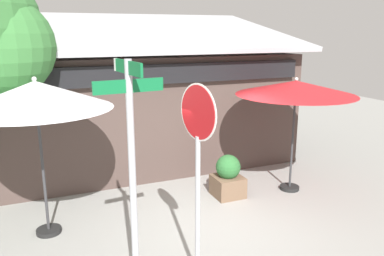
{
  "coord_description": "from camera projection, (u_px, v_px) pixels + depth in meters",
  "views": [
    {
      "loc": [
        -3.08,
        -6.04,
        3.55
      ],
      "look_at": [
        -0.05,
        1.2,
        1.6
      ],
      "focal_mm": 36.55,
      "sensor_mm": 36.0,
      "label": 1
    }
  ],
  "objects": [
    {
      "name": "sidewalk_planter",
      "position": [
        228.0,
        177.0,
        8.56
      ],
      "size": [
        0.63,
        0.63,
        0.95
      ],
      "color": "brown",
      "rests_on": "ground"
    },
    {
      "name": "patio_umbrella_crimson_center",
      "position": [
        296.0,
        89.0,
        8.46
      ],
      "size": [
        2.62,
        2.62,
        2.59
      ],
      "color": "black",
      "rests_on": "ground"
    },
    {
      "name": "patio_umbrella_ivory_left",
      "position": [
        36.0,
        96.0,
        6.47
      ],
      "size": [
        2.54,
        2.54,
        2.83
      ],
      "color": "black",
      "rests_on": "ground"
    },
    {
      "name": "cafe_building",
      "position": [
        143.0,
        103.0,
        11.02
      ],
      "size": [
        8.06,
        4.84,
        4.09
      ],
      "color": "#473833",
      "rests_on": "ground"
    },
    {
      "name": "ground_plane",
      "position": [
        219.0,
        226.0,
        7.44
      ],
      "size": [
        28.0,
        28.0,
        0.1
      ],
      "primitive_type": "cube",
      "color": "gray"
    },
    {
      "name": "street_sign_post",
      "position": [
        132.0,
        161.0,
        4.87
      ],
      "size": [
        0.88,
        0.94,
        3.24
      ],
      "color": "#A8AAB2",
      "rests_on": "ground"
    },
    {
      "name": "stop_sign",
      "position": [
        198.0,
        147.0,
        5.31
      ],
      "size": [
        0.19,
        0.77,
        2.89
      ],
      "color": "#A8AAB2",
      "rests_on": "ground"
    }
  ]
}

